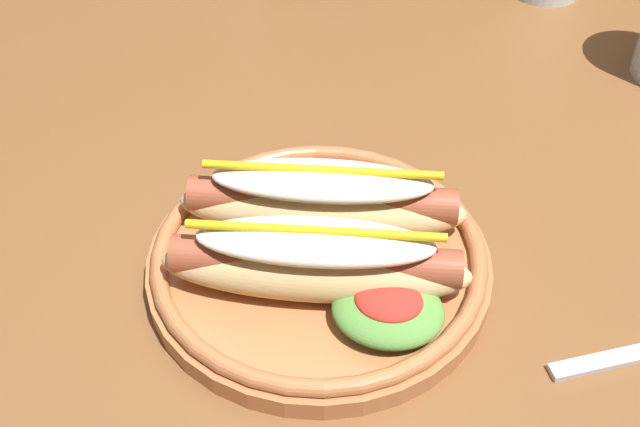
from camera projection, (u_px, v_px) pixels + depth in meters
dining_table at (414, 211)px, 0.74m from camera, size 1.45×1.06×0.74m
hot_dog_plate at (315, 248)px, 0.55m from camera, size 0.25×0.25×0.08m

